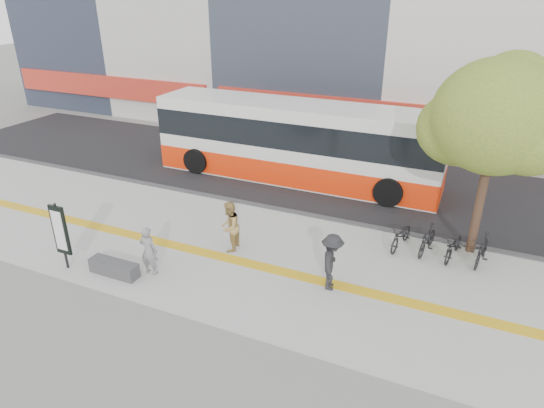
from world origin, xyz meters
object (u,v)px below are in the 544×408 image
at_px(pedestrian_tan, 229,227).
at_px(bus, 296,144).
at_px(seated_woman, 149,251).
at_px(bench, 114,268).
at_px(pedestrian_dark, 332,262).
at_px(signboard, 60,231).
at_px(street_tree, 496,118).

bearing_deg(pedestrian_tan, bus, 175.89).
bearing_deg(seated_woman, bus, -101.73).
relative_size(bench, pedestrian_dark, 0.92).
bearing_deg(signboard, bus, 69.73).
relative_size(street_tree, pedestrian_tan, 3.66).
height_order(bench, seated_woman, seated_woman).
xyz_separation_m(bench, bus, (2.10, 9.70, 1.35)).
xyz_separation_m(street_tree, pedestrian_tan, (-7.28, -3.29, -3.57)).
bearing_deg(street_tree, pedestrian_dark, -131.68).
height_order(bench, pedestrian_dark, pedestrian_dark).
height_order(bench, bus, bus).
distance_m(seated_woman, pedestrian_tan, 2.70).
height_order(signboard, pedestrian_tan, signboard).
relative_size(bench, bus, 0.13).
bearing_deg(signboard, street_tree, 29.07).
relative_size(street_tree, bus, 0.49).
xyz_separation_m(signboard, pedestrian_dark, (7.80, 2.31, -0.42)).
xyz_separation_m(bus, pedestrian_tan, (0.41, -6.97, -0.72)).
bearing_deg(bus, bench, -102.19).
relative_size(signboard, pedestrian_dark, 1.27).
height_order(signboard, bus, bus).
bearing_deg(pedestrian_tan, bench, -49.98).
height_order(bus, seated_woman, bus).
bearing_deg(bench, bus, 77.81).
bearing_deg(bus, street_tree, -25.58).
distance_m(bench, pedestrian_tan, 3.76).
height_order(bench, signboard, signboard).
bearing_deg(pedestrian_dark, street_tree, -54.64).
distance_m(signboard, street_tree, 13.40).
xyz_separation_m(signboard, bus, (3.70, 10.01, 0.29)).
bearing_deg(signboard, bench, 10.81).
height_order(bus, pedestrian_tan, bus).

